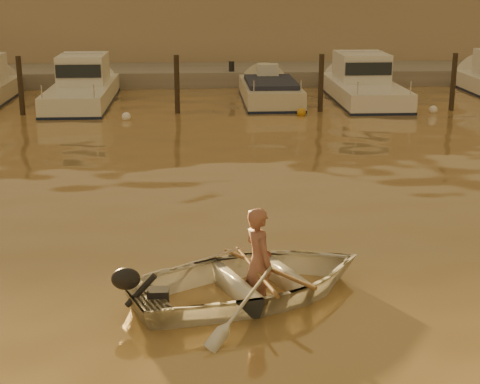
{
  "coord_description": "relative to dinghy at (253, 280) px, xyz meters",
  "views": [
    {
      "loc": [
        0.39,
        -11.54,
        4.64
      ],
      "look_at": [
        1.21,
        1.52,
        0.75
      ],
      "focal_mm": 55.0,
      "sensor_mm": 36.0,
      "label": 1
    }
  ],
  "objects": [
    {
      "name": "fender_c",
      "position": [
        -3.08,
        14.18,
        -0.17
      ],
      "size": [
        0.3,
        0.3,
        0.3
      ],
      "primitive_type": "sphere",
      "color": "white",
      "rests_on": "ground_plane"
    },
    {
      "name": "oar_port",
      "position": [
        0.23,
        0.09,
        0.15
      ],
      "size": [
        1.22,
        1.78,
        0.13
      ],
      "primitive_type": "cylinder",
      "rotation": [
        1.54,
        0.0,
        0.59
      ],
      "color": "brown",
      "rests_on": "dinghy"
    },
    {
      "name": "oar_starboard",
      "position": [
        0.05,
        0.02,
        0.15
      ],
      "size": [
        0.49,
        2.07,
        0.13
      ],
      "primitive_type": "cylinder",
      "rotation": [
        1.54,
        0.0,
        0.21
      ],
      "color": "brown",
      "rests_on": "dinghy"
    },
    {
      "name": "waterfront_building",
      "position": [
        -1.21,
        28.48,
        2.13
      ],
      "size": [
        46.0,
        7.0,
        4.8
      ],
      "primitive_type": "cube",
      "color": "#9E8466",
      "rests_on": "quay"
    },
    {
      "name": "moored_boat_3",
      "position": [
        2.04,
        17.48,
        -0.04
      ],
      "size": [
        2.04,
        5.89,
        0.95
      ],
      "primitive_type": null,
      "color": "beige",
      "rests_on": "ground_plane"
    },
    {
      "name": "piling_3",
      "position": [
        3.59,
        15.28,
        0.63
      ],
      "size": [
        0.18,
        0.18,
        2.2
      ],
      "primitive_type": "cylinder",
      "color": "#2D2319",
      "rests_on": "ground_plane"
    },
    {
      "name": "quay",
      "position": [
        -1.21,
        22.98,
        -0.12
      ],
      "size": [
        52.0,
        4.0,
        1.0
      ],
      "primitive_type": "cube",
      "color": "gray",
      "rests_on": "ground_plane"
    },
    {
      "name": "ground_plane",
      "position": [
        -1.21,
        1.48,
        -0.27
      ],
      "size": [
        160.0,
        160.0,
        0.0
      ],
      "primitive_type": "plane",
      "color": "olive",
      "rests_on": "ground"
    },
    {
      "name": "piling_1",
      "position": [
        -6.71,
        15.28,
        0.63
      ],
      "size": [
        0.18,
        0.18,
        2.2
      ],
      "primitive_type": "cylinder",
      "color": "#2D2319",
      "rests_on": "ground_plane"
    },
    {
      "name": "fender_d",
      "position": [
        2.83,
        14.6,
        -0.17
      ],
      "size": [
        0.3,
        0.3,
        0.3
      ],
      "primitive_type": "sphere",
      "color": "#C78517",
      "rests_on": "ground_plane"
    },
    {
      "name": "person",
      "position": [
        0.09,
        0.04,
        0.27
      ],
      "size": [
        0.6,
        0.72,
        1.68
      ],
      "primitive_type": "imported",
      "rotation": [
        0.0,
        0.0,
        1.95
      ],
      "color": "#955C4A",
      "rests_on": "dinghy"
    },
    {
      "name": "dinghy",
      "position": [
        0.0,
        0.0,
        0.0
      ],
      "size": [
        4.47,
        3.88,
        0.78
      ],
      "primitive_type": "imported",
      "rotation": [
        0.0,
        0.0,
        1.95
      ],
      "color": "silver",
      "rests_on": "ground_plane"
    },
    {
      "name": "piling_2",
      "position": [
        -1.41,
        15.28,
        0.63
      ],
      "size": [
        0.18,
        0.18,
        2.2
      ],
      "primitive_type": "cylinder",
      "color": "#2D2319",
      "rests_on": "ground_plane"
    },
    {
      "name": "piling_4",
      "position": [
        8.29,
        15.28,
        0.63
      ],
      "size": [
        0.18,
        0.18,
        2.2
      ],
      "primitive_type": "cylinder",
      "color": "#2D2319",
      "rests_on": "ground_plane"
    },
    {
      "name": "fender_e",
      "position": [
        7.49,
        14.81,
        -0.17
      ],
      "size": [
        0.3,
        0.3,
        0.3
      ],
      "primitive_type": "sphere",
      "color": "silver",
      "rests_on": "ground_plane"
    },
    {
      "name": "outboard_motor",
      "position": [
        -1.39,
        -0.56,
        0.01
      ],
      "size": [
        0.98,
        0.71,
        0.7
      ],
      "primitive_type": null,
      "rotation": [
        0.0,
        0.0,
        0.38
      ],
      "color": "black",
      "rests_on": "dinghy"
    },
    {
      "name": "moored_boat_4",
      "position": [
        5.63,
        17.48,
        0.36
      ],
      "size": [
        2.29,
        7.03,
        1.75
      ],
      "primitive_type": null,
      "color": "white",
      "rests_on": "ground_plane"
    },
    {
      "name": "moored_boat_2",
      "position": [
        -4.99,
        17.48,
        0.36
      ],
      "size": [
        2.13,
        7.2,
        1.75
      ],
      "primitive_type": null,
      "color": "silver",
      "rests_on": "ground_plane"
    }
  ]
}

